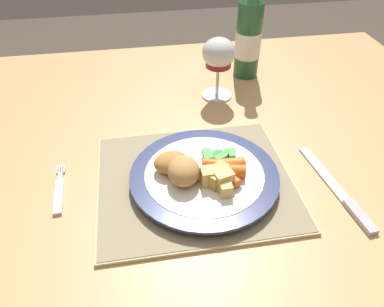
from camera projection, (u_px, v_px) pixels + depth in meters
dining_table at (204, 178)px, 0.79m from camera, size 1.21×0.96×0.74m
placemat at (195, 181)px, 0.64m from camera, size 0.33×0.29×0.01m
dinner_plate at (204, 177)px, 0.63m from camera, size 0.25×0.25×0.02m
breaded_croquettes at (179, 168)px, 0.61m from camera, size 0.08×0.09×0.04m
green_beans_pile at (221, 158)px, 0.65m from camera, size 0.06×0.07×0.02m
glazed_carrots at (223, 170)px, 0.62m from camera, size 0.09×0.07×0.02m
fork at (59, 192)px, 0.62m from camera, size 0.02×0.12×0.01m
table_knife at (341, 194)px, 0.62m from camera, size 0.04×0.21×0.01m
wine_glass at (219, 56)px, 0.81m from camera, size 0.07×0.07×0.14m
bottle at (249, 35)px, 0.89m from camera, size 0.06×0.06×0.26m
roast_potatoes at (219, 178)px, 0.60m from camera, size 0.05×0.07×0.03m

